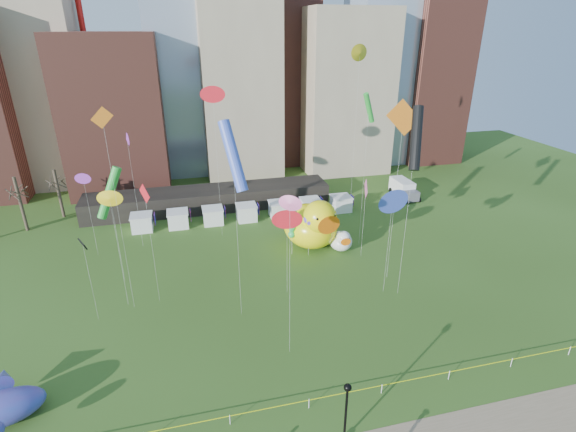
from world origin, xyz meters
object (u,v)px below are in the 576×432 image
object	(u,v)px
big_duck	(312,224)
seahorse_green	(292,221)
seahorse_purple	(309,226)
lamppost	(346,406)
box_truck	(403,188)
whale_inflatable	(2,406)
small_duck	(341,240)

from	to	relation	value
big_duck	seahorse_green	xyz separation A→B (m)	(-3.04, -1.46, 1.36)
seahorse_purple	lamppost	xyz separation A→B (m)	(-5.23, -26.35, -0.86)
box_truck	whale_inflatable	bearing A→B (deg)	-146.49
lamppost	big_duck	bearing A→B (deg)	77.56
big_duck	small_duck	world-z (taller)	big_duck
seahorse_purple	lamppost	size ratio (longest dim) A/B	1.10
small_duck	lamppost	distance (m)	28.35
small_duck	seahorse_green	distance (m)	7.21
whale_inflatable	small_duck	bearing A→B (deg)	15.39
small_duck	box_truck	bearing A→B (deg)	46.73
big_duck	box_truck	world-z (taller)	big_duck
small_duck	whale_inflatable	bearing A→B (deg)	-146.68
lamppost	box_truck	size ratio (longest dim) A/B	0.79
small_duck	lamppost	world-z (taller)	lamppost
big_duck	lamppost	bearing A→B (deg)	-113.18
small_duck	seahorse_purple	distance (m)	5.16
seahorse_purple	lamppost	world-z (taller)	seahorse_purple
seahorse_purple	box_truck	distance (m)	27.12
seahorse_purple	whale_inflatable	distance (m)	34.53
big_duck	whale_inflatable	size ratio (longest dim) A/B	1.32
big_duck	seahorse_purple	world-z (taller)	big_duck
small_duck	seahorse_green	bearing A→B (deg)	-179.98
big_duck	lamppost	world-z (taller)	big_duck
big_duck	small_duck	xyz separation A→B (m)	(3.39, -1.91, -1.86)
lamppost	box_truck	bearing A→B (deg)	57.68
lamppost	box_truck	world-z (taller)	lamppost
seahorse_green	lamppost	world-z (taller)	seahorse_green
seahorse_green	whale_inflatable	distance (m)	33.33
seahorse_purple	big_duck	bearing A→B (deg)	80.80
seahorse_green	seahorse_purple	xyz separation A→B (m)	(1.99, -0.69, -0.62)
seahorse_purple	whale_inflatable	size ratio (longest dim) A/B	0.76
small_duck	box_truck	distance (m)	23.42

